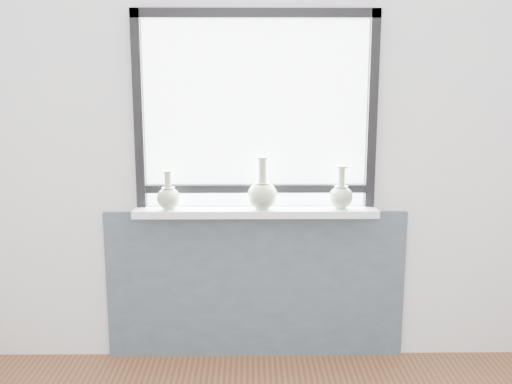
{
  "coord_description": "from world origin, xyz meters",
  "views": [
    {
      "loc": [
        -0.03,
        -1.32,
        1.58
      ],
      "look_at": [
        0.0,
        1.55,
        1.02
      ],
      "focal_mm": 40.0,
      "sensor_mm": 36.0,
      "label": 1
    }
  ],
  "objects_px": {
    "vase_a": "(168,197)",
    "vase_b": "(262,193)",
    "windowsill": "(256,212)",
    "vase_c": "(341,195)"
  },
  "relations": [
    {
      "from": "vase_a",
      "to": "vase_b",
      "type": "relative_size",
      "value": 0.74
    },
    {
      "from": "windowsill",
      "to": "vase_b",
      "type": "height_order",
      "value": "vase_b"
    },
    {
      "from": "windowsill",
      "to": "vase_b",
      "type": "bearing_deg",
      "value": -32.46
    },
    {
      "from": "vase_c",
      "to": "vase_b",
      "type": "bearing_deg",
      "value": -178.01
    },
    {
      "from": "vase_a",
      "to": "vase_c",
      "type": "xyz_separation_m",
      "value": [
        0.93,
        0.01,
        0.0
      ]
    },
    {
      "from": "windowsill",
      "to": "vase_a",
      "type": "distance_m",
      "value": 0.48
    },
    {
      "from": "windowsill",
      "to": "vase_c",
      "type": "bearing_deg",
      "value": -0.99
    },
    {
      "from": "vase_a",
      "to": "vase_c",
      "type": "relative_size",
      "value": 0.9
    },
    {
      "from": "vase_a",
      "to": "vase_b",
      "type": "distance_m",
      "value": 0.51
    },
    {
      "from": "windowsill",
      "to": "vase_b",
      "type": "relative_size",
      "value": 4.65
    }
  ]
}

